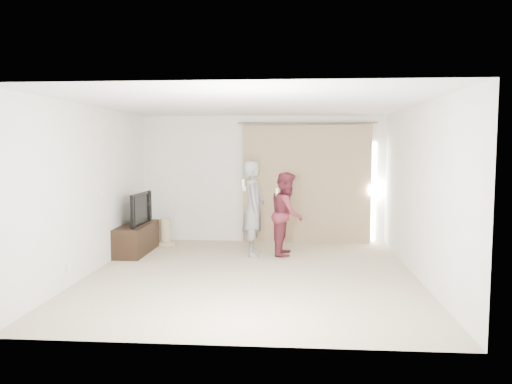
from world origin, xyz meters
TOP-DOWN VIEW (x-y plane):
  - floor at (0.00, 0.00)m, footprint 5.50×5.50m
  - wall_back at (0.00, 2.75)m, footprint 5.00×0.04m
  - wall_left at (-2.50, -0.00)m, footprint 0.04×5.50m
  - ceiling at (0.00, 0.00)m, footprint 5.00×5.50m
  - curtain at (0.91, 2.68)m, footprint 2.80×0.11m
  - tv_console at (-2.27, 1.43)m, footprint 0.48×1.38m
  - tv at (-2.27, 1.43)m, footprint 0.17×1.03m
  - scratching_post at (-1.93, 2.24)m, footprint 0.40×0.40m
  - person_man at (-0.08, 1.41)m, footprint 0.45×0.65m
  - person_woman at (0.52, 1.47)m, footprint 0.63×0.77m

SIDE VIEW (x-z plane):
  - floor at x=0.00m, z-range 0.00..0.00m
  - scratching_post at x=-1.93m, z-range -0.05..0.48m
  - tv_console at x=-2.27m, z-range 0.00..0.53m
  - person_woman at x=0.52m, z-range 0.00..1.51m
  - tv at x=-2.27m, z-range 0.53..1.12m
  - person_man at x=-0.08m, z-range 0.00..1.72m
  - curtain at x=0.91m, z-range -0.02..2.43m
  - wall_left at x=-2.50m, z-range 0.00..2.60m
  - wall_back at x=0.00m, z-range 0.00..2.60m
  - ceiling at x=0.00m, z-range 2.60..2.60m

